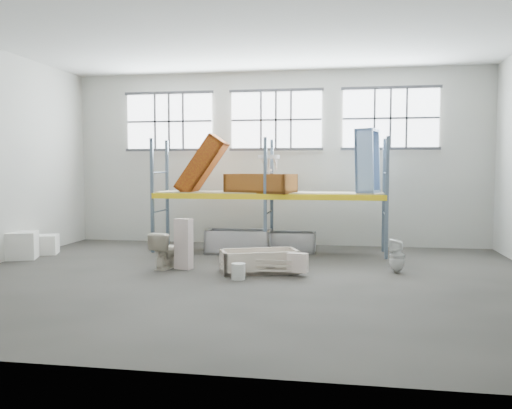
% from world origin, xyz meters
% --- Properties ---
extents(floor, '(12.00, 10.00, 0.10)m').
position_xyz_m(floor, '(0.00, 0.00, -0.05)').
color(floor, '#47433D').
rests_on(floor, ground).
extents(ceiling, '(12.00, 10.00, 0.10)m').
position_xyz_m(ceiling, '(0.00, 0.00, 5.05)').
color(ceiling, silver).
rests_on(ceiling, ground).
extents(wall_back, '(12.00, 0.10, 5.00)m').
position_xyz_m(wall_back, '(0.00, 5.05, 2.50)').
color(wall_back, '#B1B0A5').
rests_on(wall_back, ground).
extents(wall_front, '(12.00, 0.10, 5.00)m').
position_xyz_m(wall_front, '(0.00, -5.05, 2.50)').
color(wall_front, beige).
rests_on(wall_front, ground).
extents(window_left, '(2.60, 0.04, 1.60)m').
position_xyz_m(window_left, '(-3.20, 4.94, 3.60)').
color(window_left, white).
rests_on(window_left, wall_back).
extents(window_mid, '(2.60, 0.04, 1.60)m').
position_xyz_m(window_mid, '(0.00, 4.94, 3.60)').
color(window_mid, white).
rests_on(window_mid, wall_back).
extents(window_right, '(2.60, 0.04, 1.60)m').
position_xyz_m(window_right, '(3.20, 4.94, 3.60)').
color(window_right, white).
rests_on(window_right, wall_back).
extents(rack_upright_la, '(0.08, 0.08, 3.00)m').
position_xyz_m(rack_upright_la, '(-3.00, 2.90, 1.50)').
color(rack_upright_la, slate).
rests_on(rack_upright_la, floor).
extents(rack_upright_lb, '(0.08, 0.08, 3.00)m').
position_xyz_m(rack_upright_lb, '(-3.00, 4.10, 1.50)').
color(rack_upright_lb, slate).
rests_on(rack_upright_lb, floor).
extents(rack_upright_ma, '(0.08, 0.08, 3.00)m').
position_xyz_m(rack_upright_ma, '(0.00, 2.90, 1.50)').
color(rack_upright_ma, slate).
rests_on(rack_upright_ma, floor).
extents(rack_upright_mb, '(0.08, 0.08, 3.00)m').
position_xyz_m(rack_upright_mb, '(0.00, 4.10, 1.50)').
color(rack_upright_mb, slate).
rests_on(rack_upright_mb, floor).
extents(rack_upright_ra, '(0.08, 0.08, 3.00)m').
position_xyz_m(rack_upright_ra, '(3.00, 2.90, 1.50)').
color(rack_upright_ra, slate).
rests_on(rack_upright_ra, floor).
extents(rack_upright_rb, '(0.08, 0.08, 3.00)m').
position_xyz_m(rack_upright_rb, '(3.00, 4.10, 1.50)').
color(rack_upright_rb, slate).
rests_on(rack_upright_rb, floor).
extents(rack_beam_front, '(6.00, 0.10, 0.14)m').
position_xyz_m(rack_beam_front, '(0.00, 2.90, 1.50)').
color(rack_beam_front, yellow).
rests_on(rack_beam_front, floor).
extents(rack_beam_back, '(6.00, 0.10, 0.14)m').
position_xyz_m(rack_beam_back, '(0.00, 4.10, 1.50)').
color(rack_beam_back, yellow).
rests_on(rack_beam_back, floor).
extents(shelf_deck, '(5.90, 1.10, 0.03)m').
position_xyz_m(shelf_deck, '(0.00, 3.50, 1.58)').
color(shelf_deck, gray).
rests_on(shelf_deck, floor).
extents(wet_patch, '(1.80, 1.80, 0.00)m').
position_xyz_m(wet_patch, '(0.00, 2.70, 0.00)').
color(wet_patch, black).
rests_on(wet_patch, floor).
extents(bathtub_beige, '(1.79, 1.30, 0.48)m').
position_xyz_m(bathtub_beige, '(0.20, 0.73, 0.24)').
color(bathtub_beige, beige).
rests_on(bathtub_beige, floor).
extents(cistern_spare, '(0.45, 0.27, 0.40)m').
position_xyz_m(cistern_spare, '(1.05, 0.45, 0.28)').
color(cistern_spare, silver).
rests_on(cistern_spare, bathtub_beige).
extents(sink_in_tub, '(0.58, 0.58, 0.15)m').
position_xyz_m(sink_in_tub, '(0.44, 0.57, 0.16)').
color(sink_in_tub, beige).
rests_on(sink_in_tub, bathtub_beige).
extents(toilet_beige, '(0.62, 0.88, 0.82)m').
position_xyz_m(toilet_beige, '(-1.92, 0.83, 0.41)').
color(toilet_beige, beige).
rests_on(toilet_beige, floor).
extents(cistern_tall, '(0.40, 0.31, 1.12)m').
position_xyz_m(cistern_tall, '(-1.51, 0.83, 0.56)').
color(cistern_tall, beige).
rests_on(cistern_tall, floor).
extents(toilet_white, '(0.35, 0.35, 0.72)m').
position_xyz_m(toilet_white, '(3.11, 1.19, 0.36)').
color(toilet_white, white).
rests_on(toilet_white, floor).
extents(steel_tub_left, '(1.70, 0.83, 0.62)m').
position_xyz_m(steel_tub_left, '(-0.74, 3.14, 0.31)').
color(steel_tub_left, '#B1B2B9').
rests_on(steel_tub_left, floor).
extents(steel_tub_right, '(1.43, 0.67, 0.52)m').
position_xyz_m(steel_tub_right, '(0.51, 3.64, 0.26)').
color(steel_tub_right, '#B1B3B9').
rests_on(steel_tub_right, floor).
extents(rust_tub_flat, '(1.94, 1.35, 0.50)m').
position_xyz_m(rust_tub_flat, '(-0.20, 3.38, 1.82)').
color(rust_tub_flat, '#8C4E10').
rests_on(rust_tub_flat, shelf_deck).
extents(rust_tub_tilted, '(1.38, 0.82, 1.67)m').
position_xyz_m(rust_tub_tilted, '(-1.79, 3.44, 2.29)').
color(rust_tub_tilted, '#8E4D09').
rests_on(rust_tub_tilted, shelf_deck).
extents(sink_on_shelf, '(0.63, 0.52, 0.51)m').
position_xyz_m(sink_on_shelf, '(0.03, 3.30, 2.09)').
color(sink_on_shelf, white).
rests_on(sink_on_shelf, rust_tub_flat).
extents(blue_tub_upright, '(0.70, 0.87, 1.64)m').
position_xyz_m(blue_tub_upright, '(2.54, 3.45, 2.40)').
color(blue_tub_upright, '#7E9DCB').
rests_on(blue_tub_upright, shelf_deck).
extents(bucket, '(0.37, 0.37, 0.33)m').
position_xyz_m(bucket, '(-0.09, -0.08, 0.16)').
color(bucket, silver).
rests_on(bucket, floor).
extents(carton_near, '(0.96, 0.89, 0.66)m').
position_xyz_m(carton_near, '(-5.86, 1.41, 0.33)').
color(carton_near, silver).
rests_on(carton_near, floor).
extents(carton_far, '(0.75, 0.75, 0.49)m').
position_xyz_m(carton_far, '(-5.65, 2.20, 0.25)').
color(carton_far, white).
rests_on(carton_far, floor).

